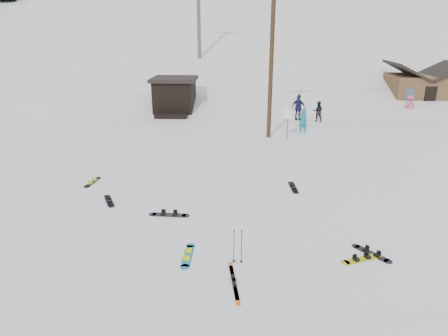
{
  "coord_description": "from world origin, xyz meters",
  "views": [
    {
      "loc": [
        0.5,
        -10.1,
        6.52
      ],
      "look_at": [
        -0.25,
        4.2,
        1.4
      ],
      "focal_mm": 32.0,
      "sensor_mm": 36.0,
      "label": 1
    }
  ],
  "objects_px": {
    "cabin": "(420,90)",
    "hero_snowboard": "(188,255)",
    "hero_skis": "(234,282)",
    "utility_pole": "(271,59)"
  },
  "relations": [
    {
      "from": "cabin",
      "to": "hero_snowboard",
      "type": "height_order",
      "value": "cabin"
    },
    {
      "from": "cabin",
      "to": "hero_skis",
      "type": "xyz_separation_m",
      "value": [
        -14.71,
        -25.03,
        -1.45
      ]
    },
    {
      "from": "cabin",
      "to": "hero_skis",
      "type": "height_order",
      "value": "cabin"
    },
    {
      "from": "hero_snowboard",
      "to": "hero_skis",
      "type": "distance_m",
      "value": 1.88
    },
    {
      "from": "cabin",
      "to": "hero_skis",
      "type": "distance_m",
      "value": 29.07
    },
    {
      "from": "hero_snowboard",
      "to": "hero_skis",
      "type": "xyz_separation_m",
      "value": [
        1.42,
        -1.24,
        0.0
      ]
    },
    {
      "from": "cabin",
      "to": "utility_pole",
      "type": "bearing_deg",
      "value": -142.44
    },
    {
      "from": "cabin",
      "to": "hero_snowboard",
      "type": "xyz_separation_m",
      "value": [
        -16.13,
        -23.79,
        -1.46
      ]
    },
    {
      "from": "hero_snowboard",
      "to": "hero_skis",
      "type": "bearing_deg",
      "value": -130.9
    },
    {
      "from": "cabin",
      "to": "hero_skis",
      "type": "relative_size",
      "value": 2.84
    }
  ]
}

